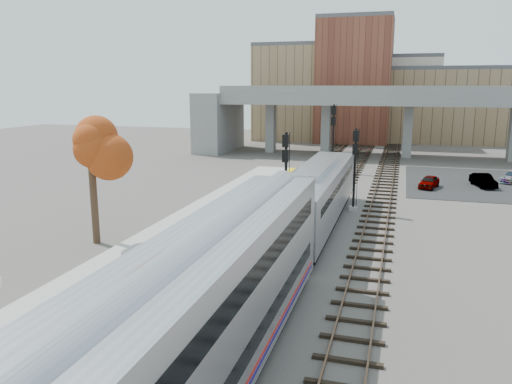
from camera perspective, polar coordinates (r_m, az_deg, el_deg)
The scene contains 15 objects.
ground at distance 27.65m, azimuth 1.98°, elevation -8.25°, with size 160.00×160.00×0.00m, color #47423D.
platform at distance 30.11m, azimuth -11.58°, elevation -6.41°, with size 4.50×60.00×0.35m, color #9E9E99.
yellow_strip at distance 29.24m, azimuth -8.28°, elevation -6.48°, with size 0.70×60.00×0.01m, color yellow.
tracks at distance 39.19m, azimuth 7.88°, elevation -2.08°, with size 10.70×95.00×0.25m.
overpass at distance 70.23m, azimuth 15.35°, elevation 8.61°, with size 54.00×12.00×9.50m.
buildings_far at distance 91.84m, azimuth 13.43°, elevation 10.74°, with size 43.00×21.00×20.60m.
parking_lot at distance 54.51m, azimuth 24.14°, elevation 0.92°, with size 14.00×18.00×0.04m, color black.
locomotive at distance 34.68m, azimuth 7.06°, elevation -0.19°, with size 3.02×19.05×4.10m.
coach at distance 13.92m, azimuth -9.19°, elevation -17.45°, with size 3.03×25.00×5.00m.
signal_mast_near at distance 34.14m, azimuth 3.40°, elevation 1.15°, with size 0.60×0.64×6.52m.
signal_mast_mid at distance 39.16m, azimuth 11.19°, elevation 2.23°, with size 0.60×0.64×6.39m.
signal_mast_far at distance 56.87m, azimuth 8.78°, elevation 6.14°, with size 0.60×0.64×7.51m.
tree at distance 31.52m, azimuth -18.42°, elevation 4.91°, with size 3.60×3.60×8.09m.
car_a at distance 50.07m, azimuth 19.17°, elevation 1.11°, with size 1.38×3.43×1.17m, color #99999E.
car_b at distance 52.47m, azimuth 24.54°, elevation 1.21°, with size 1.33×3.81×1.25m, color #99999E.
Camera 1 is at (6.41, -25.11, 9.64)m, focal length 35.00 mm.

